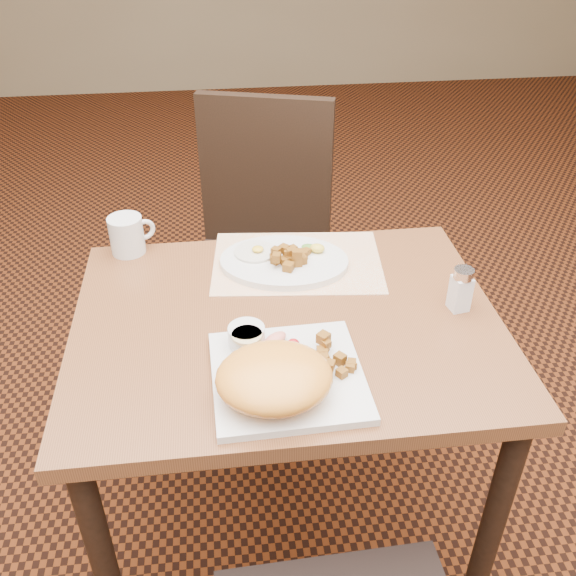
% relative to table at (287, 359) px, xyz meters
% --- Properties ---
extents(ground, '(8.00, 8.00, 0.00)m').
position_rel_table_xyz_m(ground, '(0.00, 0.00, -0.64)').
color(ground, black).
rests_on(ground, ground).
extents(table, '(0.90, 0.70, 0.75)m').
position_rel_table_xyz_m(table, '(0.00, 0.00, 0.00)').
color(table, brown).
rests_on(table, ground).
extents(chair_far, '(0.52, 0.53, 0.97)m').
position_rel_table_xyz_m(chair_far, '(-0.00, 0.69, -0.10)').
color(chair_far, black).
rests_on(chair_far, ground).
extents(placemat, '(0.43, 0.32, 0.00)m').
position_rel_table_xyz_m(placemat, '(0.05, 0.22, 0.11)').
color(placemat, white).
rests_on(placemat, table).
extents(plate_square, '(0.29, 0.29, 0.02)m').
position_rel_table_xyz_m(plate_square, '(-0.02, -0.18, 0.12)').
color(plate_square, silver).
rests_on(plate_square, table).
extents(plate_oval, '(0.34, 0.27, 0.02)m').
position_rel_table_xyz_m(plate_oval, '(0.02, 0.21, 0.12)').
color(plate_oval, silver).
rests_on(plate_oval, placemat).
extents(hollandaise_mound, '(0.21, 0.19, 0.08)m').
position_rel_table_xyz_m(hollandaise_mound, '(-0.05, -0.23, 0.16)').
color(hollandaise_mound, '#FFA331').
rests_on(hollandaise_mound, plate_square).
extents(ramekin, '(0.07, 0.09, 0.04)m').
position_rel_table_xyz_m(ramekin, '(-0.09, -0.09, 0.15)').
color(ramekin, silver).
rests_on(ramekin, plate_square).
extents(garnish_sq, '(0.08, 0.07, 0.03)m').
position_rel_table_xyz_m(garnish_sq, '(-0.02, -0.11, 0.14)').
color(garnish_sq, '#387223').
rests_on(garnish_sq, plate_square).
extents(fried_egg, '(0.10, 0.10, 0.02)m').
position_rel_table_xyz_m(fried_egg, '(-0.05, 0.25, 0.13)').
color(fried_egg, white).
rests_on(fried_egg, plate_oval).
extents(garnish_ov, '(0.06, 0.05, 0.02)m').
position_rel_table_xyz_m(garnish_ov, '(0.09, 0.24, 0.14)').
color(garnish_ov, '#387223').
rests_on(garnish_ov, plate_oval).
extents(salt_shaker, '(0.05, 0.05, 0.10)m').
position_rel_table_xyz_m(salt_shaker, '(0.37, -0.01, 0.16)').
color(salt_shaker, white).
rests_on(salt_shaker, table).
extents(coffee_mug, '(0.11, 0.08, 0.09)m').
position_rel_table_xyz_m(coffee_mug, '(-0.35, 0.32, 0.16)').
color(coffee_mug, silver).
rests_on(coffee_mug, table).
extents(home_fries_sq, '(0.12, 0.12, 0.04)m').
position_rel_table_xyz_m(home_fries_sq, '(0.06, -0.17, 0.14)').
color(home_fries_sq, '#8F5817').
rests_on(home_fries_sq, plate_square).
extents(home_fries_ov, '(0.10, 0.09, 0.04)m').
position_rel_table_xyz_m(home_fries_ov, '(0.03, 0.19, 0.14)').
color(home_fries_ov, '#8F5817').
rests_on(home_fries_ov, plate_oval).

